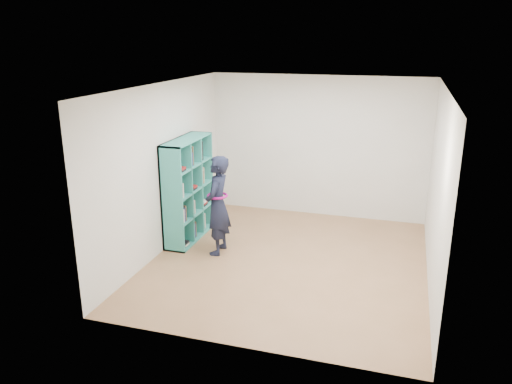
% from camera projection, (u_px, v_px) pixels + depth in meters
% --- Properties ---
extents(floor, '(4.50, 4.50, 0.00)m').
position_uv_depth(floor, '(288.00, 262.00, 7.51)').
color(floor, olive).
rests_on(floor, ground).
extents(ceiling, '(4.50, 4.50, 0.00)m').
position_uv_depth(ceiling, '(292.00, 87.00, 6.73)').
color(ceiling, white).
rests_on(ceiling, wall_back).
extents(wall_left, '(0.02, 4.50, 2.60)m').
position_uv_depth(wall_left, '(163.00, 169.00, 7.68)').
color(wall_left, silver).
rests_on(wall_left, floor).
extents(wall_right, '(0.02, 4.50, 2.60)m').
position_uv_depth(wall_right, '(438.00, 191.00, 6.57)').
color(wall_right, silver).
rests_on(wall_right, floor).
extents(wall_back, '(4.00, 0.02, 2.60)m').
position_uv_depth(wall_back, '(318.00, 147.00, 9.18)').
color(wall_back, silver).
rests_on(wall_back, floor).
extents(wall_front, '(4.00, 0.02, 2.60)m').
position_uv_depth(wall_front, '(239.00, 237.00, 5.07)').
color(wall_front, silver).
rests_on(wall_front, floor).
extents(bookshelf, '(0.37, 1.27, 1.69)m').
position_uv_depth(bookshelf, '(187.00, 191.00, 8.19)').
color(bookshelf, teal).
rests_on(bookshelf, floor).
extents(person, '(0.40, 0.58, 1.55)m').
position_uv_depth(person, '(218.00, 205.00, 7.63)').
color(person, black).
rests_on(person, floor).
extents(smartphone, '(0.04, 0.10, 0.14)m').
position_uv_depth(smartphone, '(211.00, 196.00, 7.72)').
color(smartphone, silver).
rests_on(smartphone, person).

